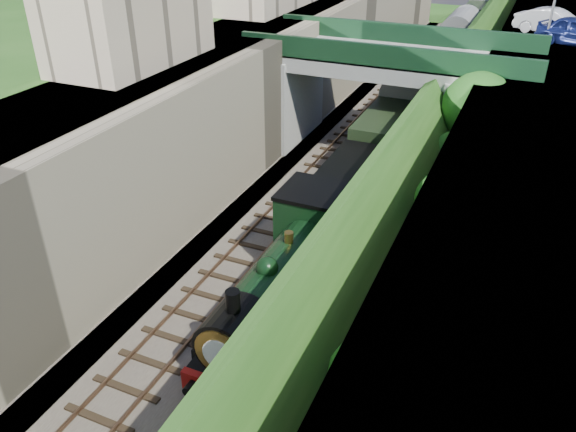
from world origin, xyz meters
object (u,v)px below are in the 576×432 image
object	(u,v)px
car_silver	(554,22)
locomotive	(287,277)
road_bridge	(397,91)
tree	(480,111)
tender	(350,196)

from	to	relation	value
car_silver	locomotive	bearing A→B (deg)	-176.61
road_bridge	locomotive	world-z (taller)	road_bridge
tree	car_silver	xyz separation A→B (m)	(2.58, 11.80, 2.36)
tree	locomotive	distance (m)	14.17
car_silver	locomotive	distance (m)	26.42
road_bridge	tree	xyz separation A→B (m)	(4.97, -3.38, 0.57)
tree	tender	world-z (taller)	tree
tree	tender	xyz separation A→B (m)	(-4.71, -5.71, -3.03)
tree	car_silver	world-z (taller)	car_silver
road_bridge	tree	distance (m)	6.04
tree	car_silver	bearing A→B (deg)	77.67
tender	locomotive	bearing A→B (deg)	-90.00
tree	tender	bearing A→B (deg)	-129.53
locomotive	tender	world-z (taller)	locomotive
road_bridge	tree	world-z (taller)	road_bridge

